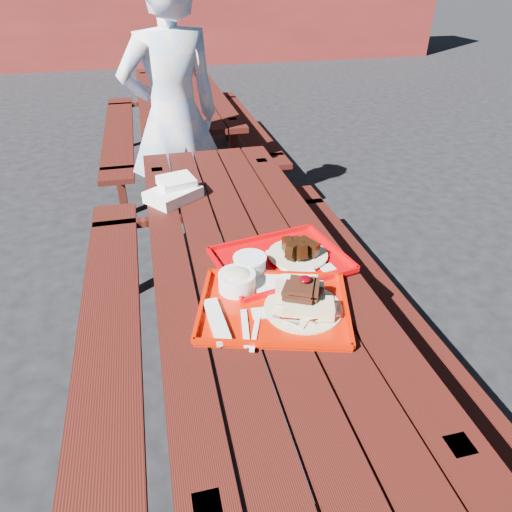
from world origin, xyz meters
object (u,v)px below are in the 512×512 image
far_tray (280,260)px  near_tray (274,298)px  picnic_table_near (248,290)px  picnic_table_far (181,113)px  person (173,118)px

far_tray → near_tray: bearing=-110.6°
near_tray → far_tray: bearing=69.4°
near_tray → picnic_table_near: bearing=91.6°
near_tray → far_tray: 0.25m
picnic_table_far → far_tray: (0.10, -2.93, 0.21)m
picnic_table_near → near_tray: (0.01, -0.36, 0.23)m
near_tray → far_tray: (0.09, 0.23, -0.01)m
picnic_table_far → near_tray: near_tray is taller
far_tray → person: (-0.25, 1.61, 0.10)m
picnic_table_far → far_tray: far_tray is taller
far_tray → person: bearing=98.8°
picnic_table_near → far_tray: far_tray is taller
picnic_table_far → person: person is taller
picnic_table_near → person: size_ratio=1.37×
far_tray → person: 1.63m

